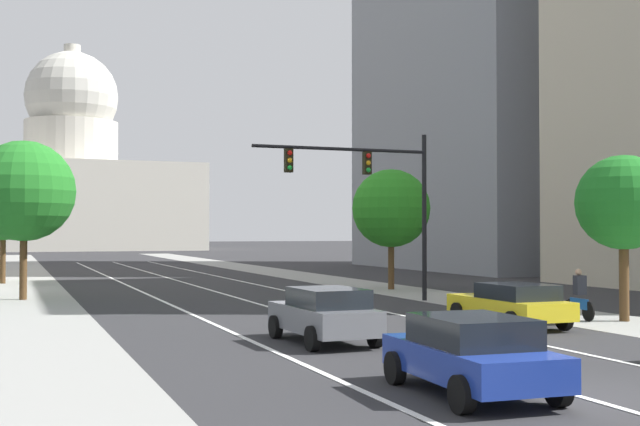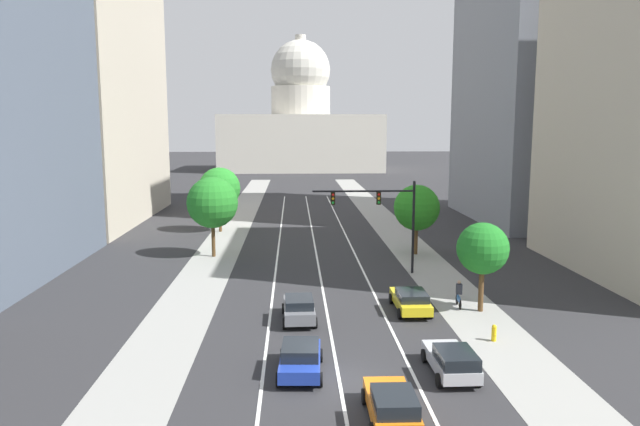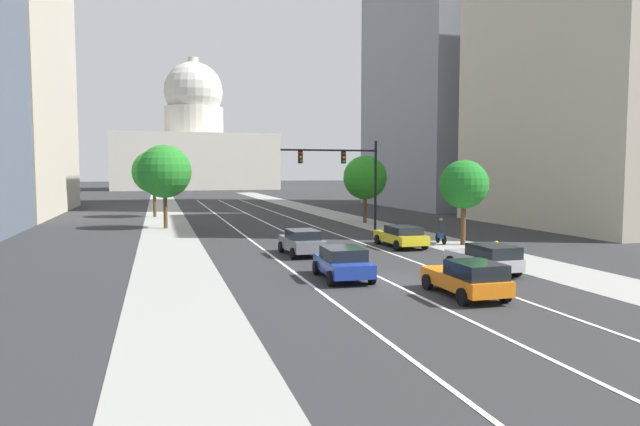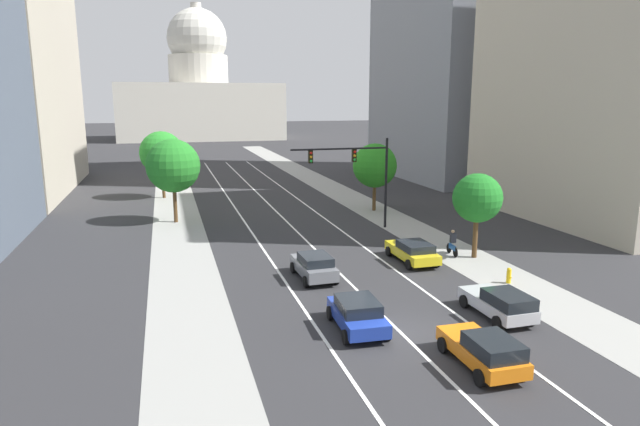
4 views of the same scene
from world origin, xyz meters
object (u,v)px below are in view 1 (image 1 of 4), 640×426
(car_blue, at_px, (471,353))
(car_gray, at_px, (324,314))
(capitol_building, at_px, (71,183))
(street_tree_mid_right, at_px, (623,203))
(street_tree_near_left, at_px, (24,191))
(cyclist, at_px, (579,295))
(traffic_signal_mast, at_px, (374,184))
(street_tree_near_right, at_px, (391,208))
(street_tree_mid_left, at_px, (3,202))
(car_yellow, at_px, (511,303))

(car_blue, height_order, car_gray, car_gray)
(capitol_building, distance_m, car_blue, 128.49)
(street_tree_mid_right, bearing_deg, car_gray, -173.10)
(capitol_building, distance_m, street_tree_near_left, 103.75)
(cyclist, xyz_separation_m, street_tree_near_left, (-17.32, 15.30, 3.89))
(traffic_signal_mast, height_order, street_tree_mid_right, traffic_signal_mast)
(car_gray, distance_m, street_tree_mid_right, 11.68)
(capitol_building, distance_m, street_tree_near_right, 103.66)
(street_tree_mid_left, distance_m, street_tree_mid_right, 34.46)
(car_yellow, xyz_separation_m, car_blue, (-6.87, -8.89, 0.04))
(car_yellow, bearing_deg, street_tree_mid_left, 27.94)
(capitol_building, bearing_deg, car_blue, -90.77)
(capitol_building, bearing_deg, street_tree_near_left, -94.98)
(street_tree_mid_left, bearing_deg, cyclist, -56.58)
(traffic_signal_mast, bearing_deg, car_yellow, -87.82)
(traffic_signal_mast, height_order, street_tree_near_right, traffic_signal_mast)
(car_yellow, bearing_deg, street_tree_near_left, 41.41)
(street_tree_mid_right, bearing_deg, street_tree_mid_left, 124.17)
(car_gray, relative_size, cyclist, 2.36)
(car_yellow, distance_m, street_tree_mid_right, 5.36)
(capitol_building, relative_size, cyclist, 23.70)
(car_gray, distance_m, street_tree_mid_left, 31.20)
(car_yellow, relative_size, car_blue, 1.11)
(traffic_signal_mast, xyz_separation_m, street_tree_near_left, (-13.78, 6.58, -0.25))
(car_yellow, xyz_separation_m, street_tree_mid_right, (4.30, -0.16, 3.20))
(street_tree_mid_right, bearing_deg, car_yellow, 177.83)
(street_tree_mid_right, bearing_deg, street_tree_near_left, 138.74)
(street_tree_near_left, relative_size, street_tree_mid_left, 1.00)
(street_tree_near_right, height_order, street_tree_mid_right, street_tree_near_right)
(car_gray, height_order, street_tree_near_left, street_tree_near_left)
(cyclist, height_order, street_tree_near_left, street_tree_near_left)
(street_tree_near_left, xyz_separation_m, street_tree_near_right, (17.81, 0.11, -0.57))
(capitol_building, relative_size, car_gray, 10.03)
(traffic_signal_mast, relative_size, street_tree_near_left, 1.12)
(car_yellow, relative_size, street_tree_mid_right, 0.83)
(capitol_building, bearing_deg, car_yellow, -87.52)
(capitol_building, distance_m, cyclist, 119.20)
(traffic_signal_mast, height_order, cyclist, traffic_signal_mast)
(capitol_building, bearing_deg, street_tree_mid_right, -85.47)
(street_tree_mid_left, bearing_deg, street_tree_mid_right, -55.83)
(street_tree_mid_left, relative_size, street_tree_mid_right, 1.26)
(car_yellow, bearing_deg, cyclist, -77.53)
(car_yellow, xyz_separation_m, street_tree_near_left, (-14.14, 16.01, 4.02))
(car_gray, relative_size, street_tree_near_left, 0.58)
(capitol_building, xyz_separation_m, street_tree_near_left, (-8.98, -103.16, -6.42))
(car_yellow, height_order, traffic_signal_mast, traffic_signal_mast)
(car_gray, bearing_deg, capitol_building, -2.59)
(car_gray, xyz_separation_m, street_tree_near_right, (10.54, 17.64, 3.39))
(street_tree_near_left, bearing_deg, cyclist, -41.46)
(street_tree_mid_left, xyz_separation_m, street_tree_mid_right, (19.35, -28.50, -0.77))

